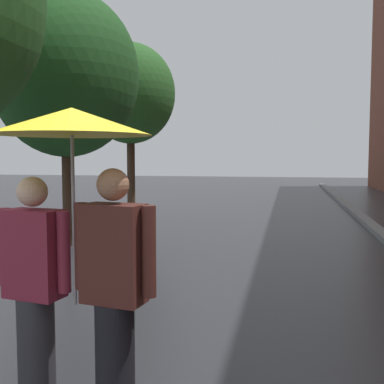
% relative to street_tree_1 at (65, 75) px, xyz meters
% --- Properties ---
extents(kerb_strip, '(0.30, 36.00, 0.12)m').
position_rel_street_tree_1_xyz_m(kerb_strip, '(6.49, 3.78, -3.38)').
color(kerb_strip, slate).
rests_on(kerb_strip, ground).
extents(street_tree_1, '(2.94, 2.94, 5.10)m').
position_rel_street_tree_1_xyz_m(street_tree_1, '(0.00, 0.00, 0.00)').
color(street_tree_1, '#473323').
rests_on(street_tree_1, ground).
extents(street_tree_2, '(2.59, 2.59, 5.06)m').
position_rel_street_tree_1_xyz_m(street_tree_2, '(-0.09, 4.11, 0.17)').
color(street_tree_2, '#473323').
rests_on(street_tree_2, ground).
extents(couple_under_umbrella, '(1.22, 1.07, 2.13)m').
position_rel_street_tree_1_xyz_m(couple_under_umbrella, '(2.98, -5.74, -2.06)').
color(couple_under_umbrella, '#2D2D33').
rests_on(couple_under_umbrella, ground).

